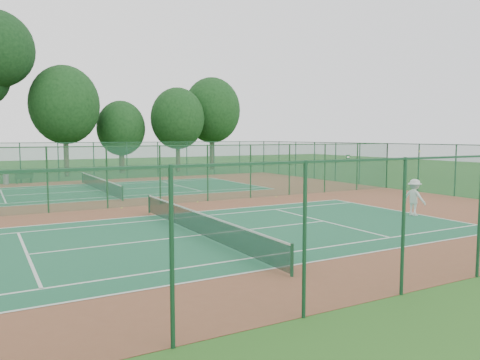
% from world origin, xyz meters
% --- Properties ---
extents(ground, '(120.00, 120.00, 0.00)m').
position_xyz_m(ground, '(0.00, 0.00, 0.00)').
color(ground, '#255319').
rests_on(ground, ground).
extents(red_pad, '(40.00, 36.00, 0.01)m').
position_xyz_m(red_pad, '(0.00, 0.00, 0.01)').
color(red_pad, brown).
rests_on(red_pad, ground).
extents(court_near, '(23.77, 10.97, 0.01)m').
position_xyz_m(court_near, '(0.00, -9.00, 0.01)').
color(court_near, '#1D5C3D').
rests_on(court_near, red_pad).
extents(court_far, '(23.77, 10.97, 0.01)m').
position_xyz_m(court_far, '(0.00, 9.00, 0.01)').
color(court_far, '#1C5A38').
rests_on(court_far, red_pad).
extents(fence_north, '(40.00, 0.09, 3.50)m').
position_xyz_m(fence_north, '(0.00, 18.00, 1.76)').
color(fence_north, '#1B522F').
rests_on(fence_north, ground).
extents(fence_south, '(40.00, 0.09, 3.50)m').
position_xyz_m(fence_south, '(0.00, -18.00, 1.76)').
color(fence_south, '#17472F').
rests_on(fence_south, ground).
extents(fence_east, '(0.09, 36.00, 3.50)m').
position_xyz_m(fence_east, '(20.00, 0.00, 1.76)').
color(fence_east, '#1B512C').
rests_on(fence_east, ground).
extents(fence_divider, '(40.00, 0.09, 3.50)m').
position_xyz_m(fence_divider, '(0.00, 0.00, 1.76)').
color(fence_divider, '#1B5338').
rests_on(fence_divider, ground).
extents(tennis_net_near, '(0.10, 12.90, 0.97)m').
position_xyz_m(tennis_net_near, '(0.00, -9.00, 0.54)').
color(tennis_net_near, '#12321D').
rests_on(tennis_net_near, ground).
extents(tennis_net_far, '(0.10, 12.90, 0.97)m').
position_xyz_m(tennis_net_far, '(0.00, 9.00, 0.54)').
color(tennis_net_far, '#13361C').
rests_on(tennis_net_far, ground).
extents(player_near, '(0.87, 1.29, 1.85)m').
position_xyz_m(player_near, '(11.38, -9.99, 0.94)').
color(player_near, silver).
rests_on(player_near, court_near).
extents(trash_bin, '(0.48, 0.48, 0.83)m').
position_xyz_m(trash_bin, '(-5.79, 17.35, 0.43)').
color(trash_bin, gray).
rests_on(trash_bin, red_pad).
extents(bench, '(1.48, 0.60, 0.89)m').
position_xyz_m(bench, '(-4.40, 17.45, 0.47)').
color(bench, '#133818').
rests_on(bench, red_pad).
extents(stray_ball_a, '(0.07, 0.07, 0.07)m').
position_xyz_m(stray_ball_a, '(3.79, -0.29, 0.05)').
color(stray_ball_a, '#C7E735').
rests_on(stray_ball_a, red_pad).
extents(stray_ball_b, '(0.07, 0.07, 0.07)m').
position_xyz_m(stray_ball_b, '(9.32, -0.57, 0.05)').
color(stray_ball_b, '#B2CF30').
rests_on(stray_ball_b, red_pad).
extents(stray_ball_c, '(0.07, 0.07, 0.07)m').
position_xyz_m(stray_ball_c, '(-0.87, -0.38, 0.05)').
color(stray_ball_c, '#B7CE30').
rests_on(stray_ball_c, red_pad).
extents(evergreen_row, '(39.00, 5.00, 12.00)m').
position_xyz_m(evergreen_row, '(0.50, 24.25, 0.00)').
color(evergreen_row, black).
rests_on(evergreen_row, ground).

